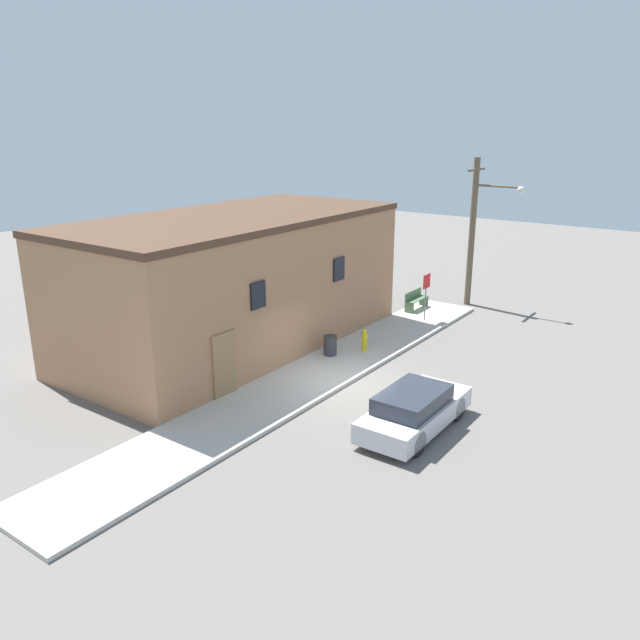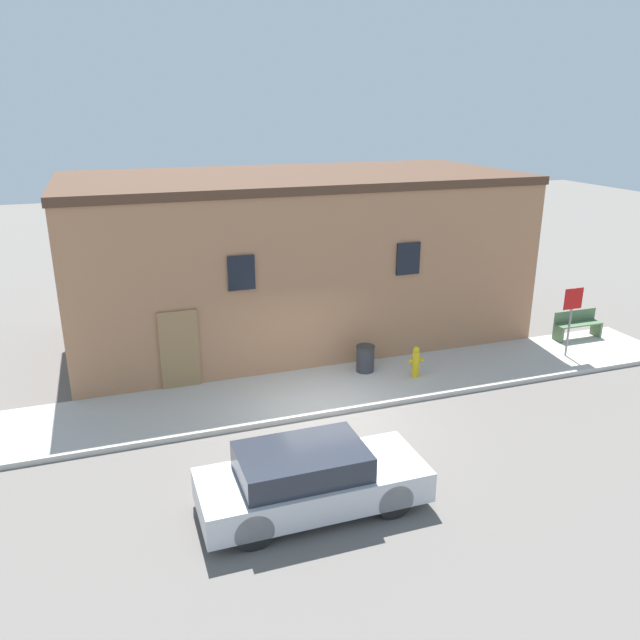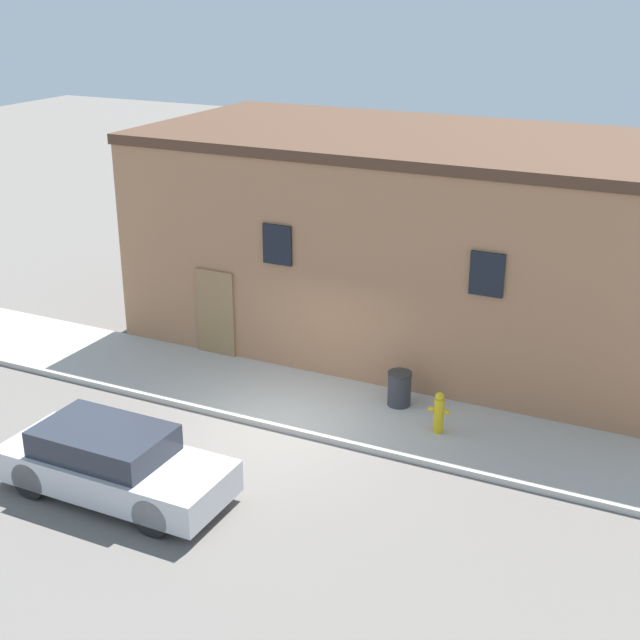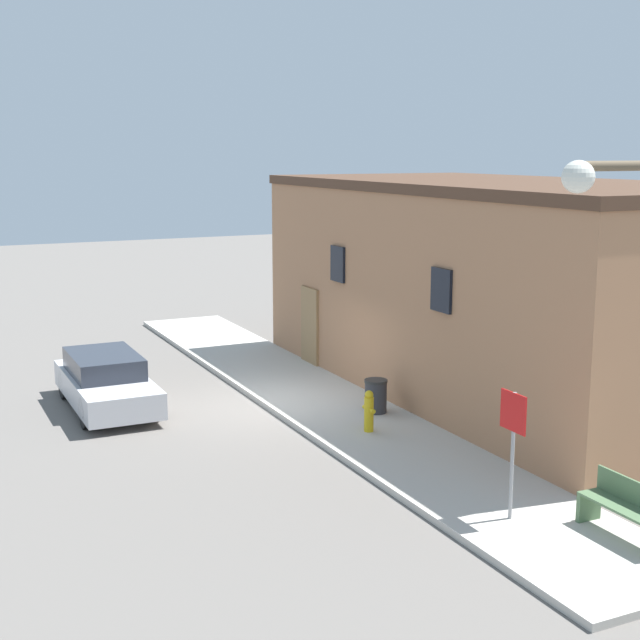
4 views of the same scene
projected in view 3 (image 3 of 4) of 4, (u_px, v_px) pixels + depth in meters
The scene contains 6 objects.
ground_plane at pixel (278, 432), 17.92m from camera, with size 80.00×80.00×0.00m, color #66605B.
sidewalk at pixel (308, 402), 19.01m from camera, with size 21.78×2.65×0.13m.
brick_building at pixel (427, 242), 21.44m from camera, with size 13.62×6.41×5.15m.
fire_hydrant at pixel (439, 412), 17.49m from camera, with size 0.42×0.20×0.87m.
trash_bin at pixel (399, 388), 18.63m from camera, with size 0.51×0.51×0.74m.
parked_car at pixel (113, 463), 15.58m from camera, with size 4.18×1.67×1.26m.
Camera 3 is at (7.72, -13.91, 8.60)m, focal length 50.00 mm.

